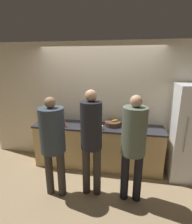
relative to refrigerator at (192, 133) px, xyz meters
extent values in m
plane|color=#9E8460|center=(-1.80, -0.29, -0.91)|extent=(14.00, 14.00, 0.00)
cube|color=beige|center=(-1.80, 0.34, 0.39)|extent=(5.20, 0.06, 2.60)
cube|color=tan|center=(-1.80, 0.05, -0.47)|extent=(2.64, 0.58, 0.89)
cube|color=#28282D|center=(-1.80, 0.05, 0.00)|extent=(2.67, 0.61, 0.03)
cube|color=white|center=(0.00, 0.00, 0.00)|extent=(0.74, 0.64, 1.83)
cylinder|color=#99999E|center=(-0.22, -0.33, 0.09)|extent=(0.02, 0.02, 0.64)
cylinder|color=#38332D|center=(-2.47, -0.93, -0.50)|extent=(0.13, 0.13, 0.82)
cylinder|color=#38332D|center=(-2.25, -0.93, -0.50)|extent=(0.13, 0.13, 0.82)
cylinder|color=#333D47|center=(-2.36, -0.93, 0.26)|extent=(0.39, 0.39, 0.72)
sphere|color=#936B4C|center=(-2.36, -0.93, 0.70)|extent=(0.17, 0.17, 0.17)
cylinder|color=#38332D|center=(-1.85, -0.80, -0.48)|extent=(0.13, 0.13, 0.87)
cylinder|color=#38332D|center=(-1.67, -0.80, -0.48)|extent=(0.13, 0.13, 0.87)
cylinder|color=black|center=(-1.76, -0.80, 0.34)|extent=(0.34, 0.34, 0.76)
sphere|color=tan|center=(-1.76, -0.80, 0.81)|extent=(0.18, 0.18, 0.18)
cylinder|color=black|center=(-1.21, -0.82, -0.49)|extent=(0.13, 0.13, 0.84)
cylinder|color=black|center=(-1.00, -0.82, -0.49)|extent=(0.13, 0.13, 0.84)
cylinder|color=#515B4C|center=(-1.11, -0.82, 0.30)|extent=(0.37, 0.37, 0.74)
sphere|color=tan|center=(-1.11, -0.82, 0.75)|extent=(0.18, 0.18, 0.18)
cylinder|color=#4C3323|center=(-1.50, 0.09, 0.06)|extent=(0.33, 0.33, 0.10)
ellipsoid|color=yellow|center=(-1.46, 0.09, 0.13)|extent=(0.15, 0.12, 0.04)
cylinder|color=#ADA393|center=(-2.01, 0.21, 0.09)|extent=(0.13, 0.13, 0.15)
cylinder|color=#99754C|center=(-2.02, 0.21, 0.20)|extent=(0.01, 0.05, 0.23)
cylinder|color=#99754C|center=(-2.00, 0.22, 0.20)|extent=(0.03, 0.05, 0.23)
cylinder|color=#99754C|center=(-2.01, 0.20, 0.20)|extent=(0.05, 0.01, 0.23)
cylinder|color=red|center=(-2.46, -0.14, 0.07)|extent=(0.05, 0.05, 0.12)
cylinder|color=red|center=(-2.46, -0.14, 0.15)|extent=(0.02, 0.02, 0.04)
cylinder|color=black|center=(-2.46, -0.14, 0.18)|extent=(0.03, 0.03, 0.01)
cylinder|color=#236033|center=(-1.23, 0.23, 0.09)|extent=(0.05, 0.05, 0.14)
cylinder|color=#236033|center=(-1.23, 0.23, 0.18)|extent=(0.02, 0.02, 0.05)
cylinder|color=black|center=(-1.23, 0.23, 0.21)|extent=(0.03, 0.03, 0.02)
cylinder|color=white|center=(-1.71, -0.16, 0.06)|extent=(0.09, 0.09, 0.08)
cylinder|color=#335184|center=(-0.90, -0.09, 0.05)|extent=(0.08, 0.08, 0.08)
camera|label=1|loc=(-1.23, -3.29, 1.29)|focal=28.00mm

